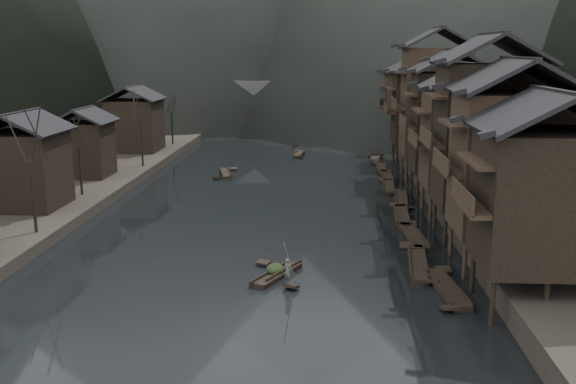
{
  "coord_description": "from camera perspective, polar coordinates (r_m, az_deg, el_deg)",
  "views": [
    {
      "loc": [
        5.35,
        -42.73,
        14.32
      ],
      "look_at": [
        2.11,
        10.29,
        2.5
      ],
      "focal_mm": 40.0,
      "sensor_mm": 36.0,
      "label": 1
    }
  ],
  "objects": [
    {
      "name": "boatman",
      "position": [
        39.63,
        -0.02,
        -6.7
      ],
      "size": [
        0.7,
        0.68,
        1.63
      ],
      "primitive_type": "imported",
      "rotation": [
        0.0,
        0.0,
        2.43
      ],
      "color": "#565658",
      "rests_on": "hero_sampan"
    },
    {
      "name": "stilt_houses",
      "position": [
        63.51,
        14.43,
        7.33
      ],
      "size": [
        9.0,
        67.6,
        16.93
      ],
      "color": "black",
      "rests_on": "ground"
    },
    {
      "name": "right_bank",
      "position": [
        88.9,
        22.96,
        2.86
      ],
      "size": [
        40.0,
        200.0,
        1.8
      ],
      "primitive_type": "cube",
      "color": "#2D2823",
      "rests_on": "ground"
    },
    {
      "name": "moored_sampans",
      "position": [
        67.32,
        9.19,
        0.28
      ],
      "size": [
        2.97,
        65.64,
        0.47
      ],
      "color": "black",
      "rests_on": "water"
    },
    {
      "name": "left_bank",
      "position": [
        93.06,
        -22.28,
        3.13
      ],
      "size": [
        40.0,
        200.0,
        1.2
      ],
      "primitive_type": "cube",
      "color": "#2D2823",
      "rests_on": "ground"
    },
    {
      "name": "stone_bridge",
      "position": [
        115.22,
        0.83,
        7.96
      ],
      "size": [
        40.0,
        6.0,
        9.0
      ],
      "color": "#4C4C4F",
      "rests_on": "ground"
    },
    {
      "name": "bamboo_pole",
      "position": [
        38.81,
        0.28,
        -2.93
      ],
      "size": [
        0.83,
        2.23,
        3.8
      ],
      "primitive_type": "cylinder",
      "rotation": [
        0.55,
        0.0,
        -0.34
      ],
      "color": "#8C7A51",
      "rests_on": "boatman"
    },
    {
      "name": "water",
      "position": [
        45.38,
        -3.48,
        -5.87
      ],
      "size": [
        300.0,
        300.0,
        0.0
      ],
      "primitive_type": "plane",
      "color": "black",
      "rests_on": "ground"
    },
    {
      "name": "midriver_boats",
      "position": [
        96.09,
        -0.03,
        4.1
      ],
      "size": [
        10.09,
        51.16,
        0.45
      ],
      "color": "black",
      "rests_on": "water"
    },
    {
      "name": "cargo_heap",
      "position": [
        41.63,
        -1.16,
        -6.42
      ],
      "size": [
        1.18,
        1.54,
        0.71
      ],
      "primitive_type": "ellipsoid",
      "color": "black",
      "rests_on": "hero_sampan"
    },
    {
      "name": "left_houses",
      "position": [
        68.5,
        -18.77,
        4.62
      ],
      "size": [
        8.1,
        53.2,
        8.73
      ],
      "color": "black",
      "rests_on": "left_bank"
    },
    {
      "name": "hero_sampan",
      "position": [
        41.61,
        -1.03,
        -7.29
      ],
      "size": [
        3.19,
        5.18,
        0.44
      ],
      "color": "black",
      "rests_on": "water"
    },
    {
      "name": "bare_trees",
      "position": [
        64.03,
        -17.03,
        5.04
      ],
      "size": [
        3.9,
        61.07,
        7.81
      ],
      "color": "black",
      "rests_on": "left_bank"
    }
  ]
}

